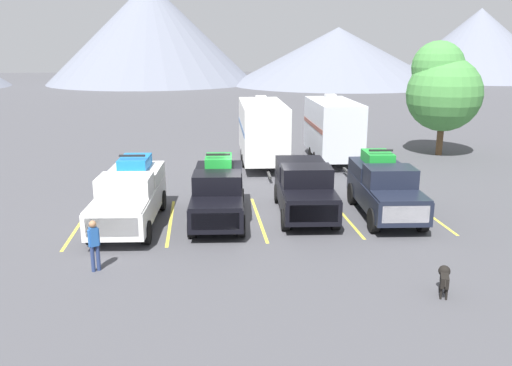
# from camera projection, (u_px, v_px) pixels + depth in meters

# --- Properties ---
(ground_plane) EXTENTS (240.00, 240.00, 0.00)m
(ground_plane) POSITION_uv_depth(u_px,v_px,m) (258.00, 216.00, 21.06)
(ground_plane) COLOR #47474C
(pickup_truck_a) EXTENTS (2.49, 5.83, 2.55)m
(pickup_truck_a) POSITION_uv_depth(u_px,v_px,m) (130.00, 195.00, 19.91)
(pickup_truck_a) COLOR white
(pickup_truck_a) RESTS_ON ground
(pickup_truck_b) EXTENTS (2.37, 5.40, 2.50)m
(pickup_truck_b) POSITION_uv_depth(u_px,v_px,m) (218.00, 192.00, 20.45)
(pickup_truck_b) COLOR black
(pickup_truck_b) RESTS_ON ground
(pickup_truck_c) EXTENTS (2.47, 5.36, 2.14)m
(pickup_truck_c) POSITION_uv_depth(u_px,v_px,m) (304.00, 187.00, 21.10)
(pickup_truck_c) COLOR black
(pickup_truck_c) RESTS_ON ground
(pickup_truck_d) EXTENTS (2.42, 5.41, 2.56)m
(pickup_truck_d) POSITION_uv_depth(u_px,v_px,m) (384.00, 187.00, 20.94)
(pickup_truck_d) COLOR black
(pickup_truck_d) RESTS_ON ground
(lot_stripe_a) EXTENTS (0.12, 5.50, 0.01)m
(lot_stripe_a) POSITION_uv_depth(u_px,v_px,m) (79.00, 225.00, 20.06)
(lot_stripe_a) COLOR gold
(lot_stripe_a) RESTS_ON ground
(lot_stripe_b) EXTENTS (0.12, 5.50, 0.01)m
(lot_stripe_b) POSITION_uv_depth(u_px,v_px,m) (171.00, 221.00, 20.42)
(lot_stripe_b) COLOR gold
(lot_stripe_b) RESTS_ON ground
(lot_stripe_c) EXTENTS (0.12, 5.50, 0.01)m
(lot_stripe_c) POSITION_uv_depth(u_px,v_px,m) (259.00, 218.00, 20.79)
(lot_stripe_c) COLOR gold
(lot_stripe_c) RESTS_ON ground
(lot_stripe_d) EXTENTS (0.12, 5.50, 0.01)m
(lot_stripe_d) POSITION_uv_depth(u_px,v_px,m) (344.00, 215.00, 21.16)
(lot_stripe_d) COLOR gold
(lot_stripe_d) RESTS_ON ground
(lot_stripe_e) EXTENTS (0.12, 5.50, 0.01)m
(lot_stripe_e) POSITION_uv_depth(u_px,v_px,m) (426.00, 212.00, 21.52)
(lot_stripe_e) COLOR gold
(lot_stripe_e) RESTS_ON ground
(camper_trailer_a) EXTENTS (2.65, 8.19, 3.84)m
(camper_trailer_a) POSITION_uv_depth(u_px,v_px,m) (262.00, 129.00, 29.89)
(camper_trailer_a) COLOR white
(camper_trailer_a) RESTS_ON ground
(camper_trailer_b) EXTENTS (2.59, 7.32, 3.90)m
(camper_trailer_b) POSITION_uv_depth(u_px,v_px,m) (333.00, 128.00, 30.40)
(camper_trailer_b) COLOR silver
(camper_trailer_b) RESTS_ON ground
(person_a) EXTENTS (0.32, 0.28, 1.62)m
(person_a) POSITION_uv_depth(u_px,v_px,m) (94.00, 242.00, 15.72)
(person_a) COLOR navy
(person_a) RESTS_ON ground
(dog) EXTENTS (0.51, 0.84, 0.77)m
(dog) POSITION_uv_depth(u_px,v_px,m) (444.00, 277.00, 14.35)
(dog) COLOR black
(dog) RESTS_ON ground
(tree_a) EXTENTS (4.56, 4.56, 7.00)m
(tree_a) POSITION_uv_depth(u_px,v_px,m) (442.00, 87.00, 31.89)
(tree_a) COLOR brown
(tree_a) RESTS_ON ground
(mountain_ridge) EXTENTS (138.99, 45.33, 17.81)m
(mountain_ridge) POSITION_uv_depth(u_px,v_px,m) (204.00, 43.00, 92.45)
(mountain_ridge) COLOR slate
(mountain_ridge) RESTS_ON ground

